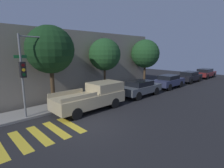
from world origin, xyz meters
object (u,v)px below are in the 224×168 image
object	(u,v)px
sedan_far_end	(189,76)
tree_near_corner	(50,50)
traffic_light_pole	(28,64)
tree_far_end	(145,54)
sedan_tail_of_row	(205,73)
sedan_near_corner	(140,88)
pickup_truck	(93,96)
tree_midblock	(105,55)
sedan_middle	(169,81)

from	to	relation	value
sedan_far_end	tree_near_corner	bearing A→B (deg)	172.61
traffic_light_pole	tree_far_end	xyz separation A→B (m)	(13.04, 1.07, 0.44)
traffic_light_pole	sedan_tail_of_row	bearing A→B (deg)	-2.83
sedan_far_end	sedan_near_corner	bearing A→B (deg)	180.00
pickup_truck	tree_near_corner	distance (m)	4.42
sedan_tail_of_row	tree_midblock	bearing A→B (deg)	172.88
tree_near_corner	sedan_tail_of_row	bearing A→B (deg)	-5.62
traffic_light_pole	pickup_truck	xyz separation A→B (m)	(3.77, -1.27, -2.43)
sedan_tail_of_row	tree_midblock	size ratio (longest dim) A/B	0.89
traffic_light_pole	sedan_tail_of_row	world-z (taller)	traffic_light_pole
sedan_near_corner	sedan_far_end	world-z (taller)	sedan_far_end
tree_far_end	sedan_tail_of_row	bearing A→B (deg)	-10.50
sedan_near_corner	sedan_tail_of_row	size ratio (longest dim) A/B	0.94
sedan_far_end	sedan_tail_of_row	world-z (taller)	sedan_far_end
sedan_tail_of_row	tree_near_corner	world-z (taller)	tree_near_corner
traffic_light_pole	sedan_near_corner	bearing A→B (deg)	-7.83
tree_midblock	traffic_light_pole	bearing A→B (deg)	-171.18
sedan_far_end	tree_midblock	world-z (taller)	tree_midblock
sedan_near_corner	tree_far_end	distance (m)	5.40
sedan_near_corner	tree_near_corner	distance (m)	8.42
pickup_truck	tree_near_corner	size ratio (longest dim) A/B	0.89
sedan_far_end	pickup_truck	bearing A→B (deg)	-180.00
tree_near_corner	tree_midblock	world-z (taller)	tree_near_corner
sedan_near_corner	sedan_far_end	xyz separation A→B (m)	(10.73, 0.00, -0.00)
pickup_truck	sedan_tail_of_row	distance (m)	21.91
sedan_near_corner	tree_far_end	world-z (taller)	tree_far_end
traffic_light_pole	sedan_near_corner	xyz separation A→B (m)	(9.22, -1.27, -2.58)
pickup_truck	tree_midblock	size ratio (longest dim) A/B	1.00
pickup_truck	tree_midblock	world-z (taller)	tree_midblock
pickup_truck	traffic_light_pole	bearing A→B (deg)	161.40
sedan_tail_of_row	sedan_far_end	bearing A→B (deg)	180.00
sedan_far_end	sedan_tail_of_row	xyz separation A→B (m)	(5.72, -0.00, -0.01)
pickup_truck	sedan_far_end	bearing A→B (deg)	0.00
sedan_middle	tree_midblock	distance (m)	8.45
traffic_light_pole	sedan_middle	size ratio (longest dim) A/B	1.20
sedan_middle	tree_far_end	xyz separation A→B (m)	(-1.43, 2.34, 3.01)
sedan_far_end	tree_far_end	bearing A→B (deg)	161.28
sedan_middle	tree_midblock	bearing A→B (deg)	162.76
sedan_far_end	tree_far_end	distance (m)	7.90
tree_midblock	sedan_middle	bearing A→B (deg)	-17.24
sedan_near_corner	sedan_middle	world-z (taller)	sedan_middle
pickup_truck	sedan_middle	size ratio (longest dim) A/B	1.23
sedan_middle	tree_near_corner	size ratio (longest dim) A/B	0.72
sedan_middle	sedan_tail_of_row	world-z (taller)	sedan_middle
traffic_light_pole	sedan_far_end	world-z (taller)	traffic_light_pole
tree_far_end	tree_midblock	bearing A→B (deg)	180.00
sedan_near_corner	sedan_tail_of_row	world-z (taller)	sedan_near_corner
tree_midblock	tree_far_end	size ratio (longest dim) A/B	0.97
sedan_near_corner	tree_midblock	distance (m)	4.46
sedan_near_corner	tree_near_corner	xyz separation A→B (m)	(-7.34, 2.34, 3.40)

